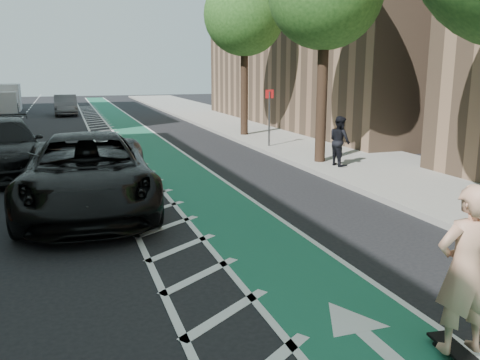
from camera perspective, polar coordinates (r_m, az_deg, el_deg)
name	(u,v)px	position (r m, az deg, el deg)	size (l,w,h in m)	color
ground	(106,289)	(8.24, -14.81, -11.71)	(120.00, 120.00, 0.00)	black
bike_lane	(170,164)	(18.17, -7.86, 1.79)	(2.00, 90.00, 0.01)	#1C634A
buffer_strip	(127,167)	(17.94, -12.56, 1.47)	(1.40, 90.00, 0.01)	silver
sidewalk_right	(333,153)	(20.40, 10.36, 3.06)	(5.00, 90.00, 0.15)	gray
curb_right	(275,156)	(19.33, 4.00, 2.73)	(0.12, 90.00, 0.16)	gray
tree_r_d	(244,15)	(25.08, 0.47, 18.01)	(4.20, 4.20, 7.90)	#382619
sign_post	(269,117)	(21.20, 3.31, 7.06)	(0.35, 0.08, 2.47)	#4C4C4C
skateboard	(457,352)	(6.70, 23.19, -17.30)	(0.35, 0.90, 0.12)	black
skateboarder	(465,270)	(6.28, 23.97, -9.22)	(0.72, 0.47, 1.98)	tan
suv_near	(87,173)	(12.54, -16.76, 0.79)	(2.99, 6.48, 1.80)	black
suv_far	(2,147)	(17.99, -25.20, 3.40)	(2.43, 5.97, 1.73)	black
car_grey	(66,105)	(39.50, -18.99, 7.97)	(1.55, 4.45, 1.47)	#5F5E63
pedestrian	(340,141)	(17.15, 11.12, 4.33)	(0.80, 0.63, 1.65)	black
box_truck	(4,99)	(45.11, -24.95, 8.27)	(2.42, 5.15, 2.12)	silver
barrel_c	(19,137)	(24.49, -23.59, 4.49)	(0.60, 0.60, 0.82)	#DF490B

